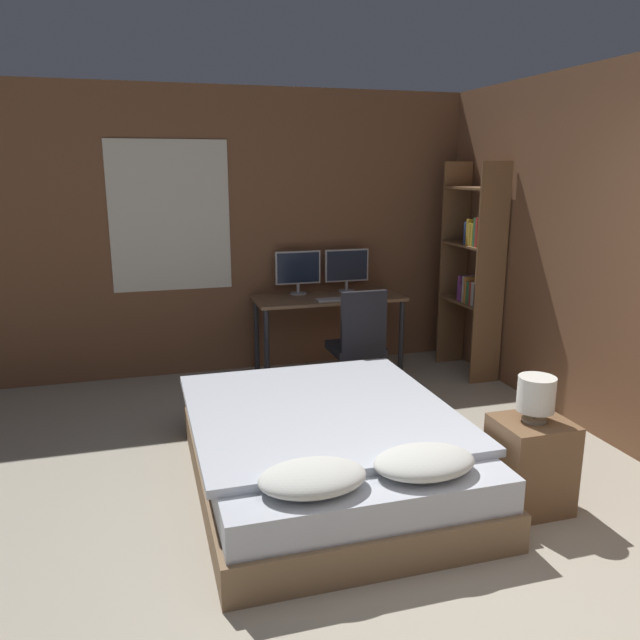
{
  "coord_description": "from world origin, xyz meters",
  "views": [
    {
      "loc": [
        -1.45,
        -2.06,
        1.97
      ],
      "look_at": [
        -0.06,
        2.71,
        0.75
      ],
      "focal_mm": 35.0,
      "sensor_mm": 36.0,
      "label": 1
    }
  ],
  "objects_px": {
    "desk": "(328,306)",
    "office_chair": "(358,354)",
    "bedside_lamp": "(536,395)",
    "computer_mouse": "(361,297)",
    "bed": "(326,449)",
    "bookshelf": "(475,264)",
    "monitor_left": "(298,270)",
    "monitor_right": "(347,267)",
    "nightstand": "(530,464)",
    "keyboard": "(335,300)"
  },
  "relations": [
    {
      "from": "desk",
      "to": "office_chair",
      "type": "xyz_separation_m",
      "value": [
        0.06,
        -0.7,
        -0.29
      ]
    },
    {
      "from": "bedside_lamp",
      "to": "computer_mouse",
      "type": "xyz_separation_m",
      "value": [
        -0.13,
        2.57,
        0.07
      ]
    },
    {
      "from": "bed",
      "to": "bedside_lamp",
      "type": "distance_m",
      "value": 1.32
    },
    {
      "from": "bed",
      "to": "bedside_lamp",
      "type": "relative_size",
      "value": 7.84
    },
    {
      "from": "office_chair",
      "to": "bookshelf",
      "type": "bearing_deg",
      "value": 11.32
    },
    {
      "from": "bedside_lamp",
      "to": "monitor_left",
      "type": "relative_size",
      "value": 0.59
    },
    {
      "from": "computer_mouse",
      "to": "desk",
      "type": "bearing_deg",
      "value": 143.29
    },
    {
      "from": "desk",
      "to": "bookshelf",
      "type": "bearing_deg",
      "value": -18.8
    },
    {
      "from": "office_chair",
      "to": "monitor_right",
      "type": "bearing_deg",
      "value": 77.71
    },
    {
      "from": "bookshelf",
      "to": "bedside_lamp",
      "type": "bearing_deg",
      "value": -111.62
    },
    {
      "from": "desk",
      "to": "monitor_left",
      "type": "distance_m",
      "value": 0.47
    },
    {
      "from": "monitor_left",
      "to": "office_chair",
      "type": "xyz_separation_m",
      "value": [
        0.31,
        -0.9,
        -0.63
      ]
    },
    {
      "from": "bookshelf",
      "to": "monitor_right",
      "type": "bearing_deg",
      "value": 148.71
    },
    {
      "from": "nightstand",
      "to": "bookshelf",
      "type": "height_order",
      "value": "bookshelf"
    },
    {
      "from": "bed",
      "to": "monitor_left",
      "type": "xyz_separation_m",
      "value": [
        0.43,
        2.34,
        0.77
      ]
    },
    {
      "from": "bedside_lamp",
      "to": "bookshelf",
      "type": "bearing_deg",
      "value": 68.38
    },
    {
      "from": "bedside_lamp",
      "to": "computer_mouse",
      "type": "distance_m",
      "value": 2.58
    },
    {
      "from": "computer_mouse",
      "to": "nightstand",
      "type": "bearing_deg",
      "value": -87.09
    },
    {
      "from": "nightstand",
      "to": "office_chair",
      "type": "xyz_separation_m",
      "value": [
        -0.34,
        2.07,
        0.1
      ]
    },
    {
      "from": "keyboard",
      "to": "desk",
      "type": "bearing_deg",
      "value": 90.0
    },
    {
      "from": "keyboard",
      "to": "bedside_lamp",
      "type": "bearing_deg",
      "value": -81.34
    },
    {
      "from": "desk",
      "to": "office_chair",
      "type": "height_order",
      "value": "office_chair"
    },
    {
      "from": "bookshelf",
      "to": "office_chair",
      "type": "bearing_deg",
      "value": -168.68
    },
    {
      "from": "nightstand",
      "to": "monitor_left",
      "type": "distance_m",
      "value": 3.12
    },
    {
      "from": "office_chair",
      "to": "bed",
      "type": "bearing_deg",
      "value": -116.81
    },
    {
      "from": "nightstand",
      "to": "monitor_left",
      "type": "height_order",
      "value": "monitor_left"
    },
    {
      "from": "keyboard",
      "to": "office_chair",
      "type": "height_order",
      "value": "office_chair"
    },
    {
      "from": "desk",
      "to": "monitor_left",
      "type": "xyz_separation_m",
      "value": [
        -0.25,
        0.2,
        0.34
      ]
    },
    {
      "from": "monitor_left",
      "to": "computer_mouse",
      "type": "bearing_deg",
      "value": -37.47
    },
    {
      "from": "bedside_lamp",
      "to": "monitor_right",
      "type": "height_order",
      "value": "monitor_right"
    },
    {
      "from": "bedside_lamp",
      "to": "keyboard",
      "type": "bearing_deg",
      "value": 98.66
    },
    {
      "from": "monitor_right",
      "to": "keyboard",
      "type": "xyz_separation_m",
      "value": [
        -0.25,
        -0.39,
        -0.23
      ]
    },
    {
      "from": "nightstand",
      "to": "office_chair",
      "type": "bearing_deg",
      "value": 99.22
    },
    {
      "from": "bed",
      "to": "computer_mouse",
      "type": "height_order",
      "value": "computer_mouse"
    },
    {
      "from": "bedside_lamp",
      "to": "monitor_right",
      "type": "distance_m",
      "value": 2.98
    },
    {
      "from": "computer_mouse",
      "to": "bedside_lamp",
      "type": "bearing_deg",
      "value": -87.09
    },
    {
      "from": "office_chair",
      "to": "bookshelf",
      "type": "xyz_separation_m",
      "value": [
        1.25,
        0.25,
        0.71
      ]
    },
    {
      "from": "bed",
      "to": "bookshelf",
      "type": "distance_m",
      "value": 2.75
    },
    {
      "from": "nightstand",
      "to": "computer_mouse",
      "type": "distance_m",
      "value": 2.62
    },
    {
      "from": "desk",
      "to": "office_chair",
      "type": "bearing_deg",
      "value": -85.42
    },
    {
      "from": "monitor_right",
      "to": "bookshelf",
      "type": "height_order",
      "value": "bookshelf"
    },
    {
      "from": "bedside_lamp",
      "to": "desk",
      "type": "height_order",
      "value": "bedside_lamp"
    },
    {
      "from": "monitor_left",
      "to": "computer_mouse",
      "type": "xyz_separation_m",
      "value": [
        0.51,
        -0.39,
        -0.22
      ]
    },
    {
      "from": "bedside_lamp",
      "to": "office_chair",
      "type": "xyz_separation_m",
      "value": [
        -0.34,
        2.07,
        -0.34
      ]
    },
    {
      "from": "monitor_left",
      "to": "bookshelf",
      "type": "distance_m",
      "value": 1.69
    },
    {
      "from": "monitor_left",
      "to": "computer_mouse",
      "type": "distance_m",
      "value": 0.68
    },
    {
      "from": "bed",
      "to": "bookshelf",
      "type": "relative_size",
      "value": 1.03
    },
    {
      "from": "desk",
      "to": "computer_mouse",
      "type": "height_order",
      "value": "computer_mouse"
    },
    {
      "from": "monitor_left",
      "to": "monitor_right",
      "type": "height_order",
      "value": "same"
    },
    {
      "from": "computer_mouse",
      "to": "keyboard",
      "type": "bearing_deg",
      "value": 180.0
    }
  ]
}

